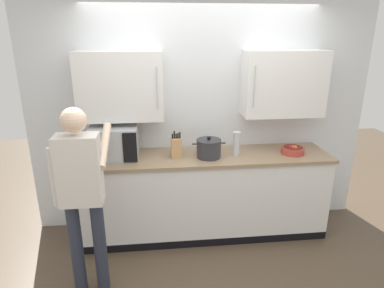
{
  "coord_description": "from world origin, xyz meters",
  "views": [
    {
      "loc": [
        -0.5,
        -2.46,
        2.19
      ],
      "look_at": [
        -0.15,
        0.79,
        1.1
      ],
      "focal_mm": 30.76,
      "sensor_mm": 36.0,
      "label": 1
    }
  ],
  "objects_px": {
    "stock_pot": "(209,148)",
    "person_figure": "(82,188)",
    "microwave_oven": "(111,143)",
    "thermos_flask": "(236,144)",
    "knife_block": "(176,147)",
    "fruit_bowl": "(293,150)"
  },
  "relations": [
    {
      "from": "person_figure",
      "to": "stock_pot",
      "type": "bearing_deg",
      "value": 31.72
    },
    {
      "from": "stock_pot",
      "to": "person_figure",
      "type": "height_order",
      "value": "person_figure"
    },
    {
      "from": "knife_block",
      "to": "thermos_flask",
      "type": "relative_size",
      "value": 1.11
    },
    {
      "from": "microwave_oven",
      "to": "fruit_bowl",
      "type": "bearing_deg",
      "value": -2.26
    },
    {
      "from": "stock_pot",
      "to": "thermos_flask",
      "type": "bearing_deg",
      "value": 4.96
    },
    {
      "from": "stock_pot",
      "to": "microwave_oven",
      "type": "bearing_deg",
      "value": 174.8
    },
    {
      "from": "microwave_oven",
      "to": "thermos_flask",
      "type": "height_order",
      "value": "microwave_oven"
    },
    {
      "from": "fruit_bowl",
      "to": "thermos_flask",
      "type": "xyz_separation_m",
      "value": [
        -0.63,
        0.01,
        0.09
      ]
    },
    {
      "from": "microwave_oven",
      "to": "stock_pot",
      "type": "relative_size",
      "value": 2.07
    },
    {
      "from": "knife_block",
      "to": "thermos_flask",
      "type": "bearing_deg",
      "value": -2.5
    },
    {
      "from": "fruit_bowl",
      "to": "person_figure",
      "type": "bearing_deg",
      "value": -160.7
    },
    {
      "from": "thermos_flask",
      "to": "stock_pot",
      "type": "relative_size",
      "value": 0.74
    },
    {
      "from": "knife_block",
      "to": "stock_pot",
      "type": "relative_size",
      "value": 0.82
    },
    {
      "from": "knife_block",
      "to": "person_figure",
      "type": "relative_size",
      "value": 0.17
    },
    {
      "from": "microwave_oven",
      "to": "person_figure",
      "type": "relative_size",
      "value": 0.44
    },
    {
      "from": "microwave_oven",
      "to": "knife_block",
      "type": "distance_m",
      "value": 0.68
    },
    {
      "from": "thermos_flask",
      "to": "person_figure",
      "type": "distance_m",
      "value": 1.65
    },
    {
      "from": "thermos_flask",
      "to": "person_figure",
      "type": "height_order",
      "value": "person_figure"
    },
    {
      "from": "thermos_flask",
      "to": "microwave_oven",
      "type": "bearing_deg",
      "value": 177.13
    },
    {
      "from": "fruit_bowl",
      "to": "person_figure",
      "type": "height_order",
      "value": "person_figure"
    },
    {
      "from": "stock_pot",
      "to": "person_figure",
      "type": "xyz_separation_m",
      "value": [
        -1.17,
        -0.72,
        -0.05
      ]
    },
    {
      "from": "thermos_flask",
      "to": "fruit_bowl",
      "type": "bearing_deg",
      "value": -0.97
    }
  ]
}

